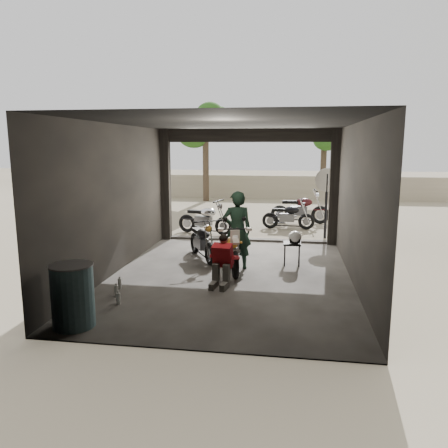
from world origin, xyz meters
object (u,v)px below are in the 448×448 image
(outside_bike_a, at_px, (205,217))
(outside_bike_c, at_px, (288,214))
(mechanic, at_px, (221,263))
(sign_post, at_px, (327,192))
(rider, at_px, (237,231))
(main_bike, at_px, (233,247))
(oil_drum, at_px, (73,297))
(stool, at_px, (292,246))
(helmet, at_px, (295,237))
(outside_bike_b, at_px, (300,207))
(left_bike, at_px, (202,238))

(outside_bike_a, relative_size, outside_bike_c, 1.08)
(outside_bike_a, relative_size, mechanic, 1.62)
(outside_bike_c, distance_m, sign_post, 1.93)
(rider, bearing_deg, main_bike, 45.74)
(oil_drum, distance_m, sign_post, 8.46)
(mechanic, bearing_deg, rider, 90.55)
(stool, distance_m, helmet, 0.23)
(stool, bearing_deg, outside_bike_a, 129.40)
(outside_bike_b, distance_m, mechanic, 7.60)
(mechanic, xyz_separation_m, sign_post, (2.34, 5.00, 0.89))
(stool, relative_size, helmet, 1.72)
(main_bike, xyz_separation_m, mechanic, (-0.06, -1.18, -0.04))
(left_bike, bearing_deg, outside_bike_a, 70.94)
(left_bike, height_order, sign_post, sign_post)
(stool, height_order, oil_drum, oil_drum)
(outside_bike_c, bearing_deg, stool, -177.13)
(left_bike, xyz_separation_m, outside_bike_c, (2.04, 4.26, -0.01))
(outside_bike_a, bearing_deg, outside_bike_c, -49.40)
(outside_bike_b, xyz_separation_m, outside_bike_c, (-0.40, -1.11, -0.10))
(outside_bike_c, bearing_deg, mechanic, 170.14)
(left_bike, distance_m, rider, 1.26)
(left_bike, distance_m, oil_drum, 4.44)
(outside_bike_c, distance_m, rider, 5.14)
(left_bike, height_order, outside_bike_c, left_bike)
(outside_bike_b, relative_size, mechanic, 1.81)
(helmet, distance_m, sign_post, 3.47)
(stool, height_order, sign_post, sign_post)
(main_bike, xyz_separation_m, oil_drum, (-1.98, -3.42, -0.04))
(main_bike, distance_m, outside_bike_a, 4.16)
(main_bike, bearing_deg, left_bike, 121.62)
(mechanic, bearing_deg, stool, 59.46)
(helmet, bearing_deg, rider, -167.92)
(main_bike, relative_size, oil_drum, 1.63)
(outside_bike_b, height_order, stool, outside_bike_b)
(oil_drum, height_order, sign_post, sign_post)
(outside_bike_b, height_order, oil_drum, outside_bike_b)
(rider, relative_size, sign_post, 0.84)
(mechanic, height_order, helmet, mechanic)
(left_bike, distance_m, helmet, 2.26)
(main_bike, distance_m, outside_bike_b, 6.44)
(left_bike, distance_m, outside_bike_a, 3.08)
(main_bike, height_order, outside_bike_a, outside_bike_a)
(outside_bike_a, height_order, mechanic, outside_bike_a)
(outside_bike_c, xyz_separation_m, sign_post, (1.11, -1.31, 0.88))
(sign_post, bearing_deg, mechanic, -102.97)
(left_bike, xyz_separation_m, stool, (2.17, -0.26, -0.05))
(outside_bike_b, bearing_deg, sign_post, -166.75)
(main_bike, bearing_deg, mechanic, -106.23)
(stool, bearing_deg, outside_bike_c, 91.67)
(left_bike, distance_m, mechanic, 2.21)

